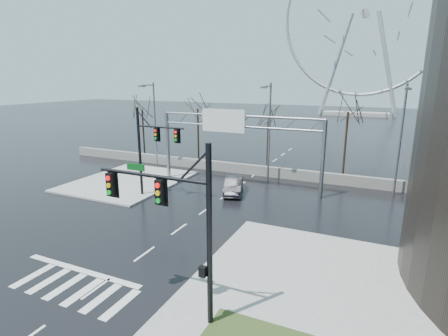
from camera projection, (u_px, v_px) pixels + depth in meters
The scene contains 17 objects.
ground at pixel (145, 254), 21.28m from camera, with size 260.00×260.00×0.00m, color black.
sidewalk_right_ext at pixel (317, 273), 19.01m from camera, with size 12.00×10.00×0.15m, color gray.
sidewalk_far at pixel (129, 181), 36.25m from camera, with size 10.00×12.00×0.15m, color gray.
barrier_wall at pixel (255, 170), 38.78m from camera, with size 52.00×0.50×1.10m, color slate.
signal_mast_near at pixel (180, 215), 14.45m from camera, with size 5.52×0.41×8.00m.
signal_mast_far at pixel (149, 144), 30.34m from camera, with size 4.72×0.41×8.00m.
sign_gantry at pixel (234, 135), 33.35m from camera, with size 16.36×0.40×7.60m.
streetlight_left at pixel (153, 119), 40.66m from camera, with size 0.50×2.55×10.00m.
streetlight_mid at pixel (269, 125), 35.04m from camera, with size 0.50×2.55×10.00m.
streetlight_right at pixel (402, 132), 30.23m from camera, with size 0.50×2.55×10.00m.
tree_far_left at pixel (142, 115), 48.29m from camera, with size 3.50×3.50×7.00m.
tree_left at pixel (198, 115), 44.14m from camera, with size 3.75×3.75×7.50m.
tree_center at pixel (268, 124), 41.61m from camera, with size 3.25×3.25×6.50m.
tree_right at pixel (347, 119), 36.87m from camera, with size 3.90×3.90×7.80m.
tree_far_right at pixel (433, 131), 34.30m from camera, with size 3.40×3.40×6.80m.
ferris_wheel at pixel (365, 20), 96.64m from camera, with size 45.00×6.00×50.91m.
car at pixel (234, 185), 32.47m from camera, with size 1.57×4.51×1.49m, color black.
Camera 1 is at (12.41, -15.58, 10.33)m, focal length 28.00 mm.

